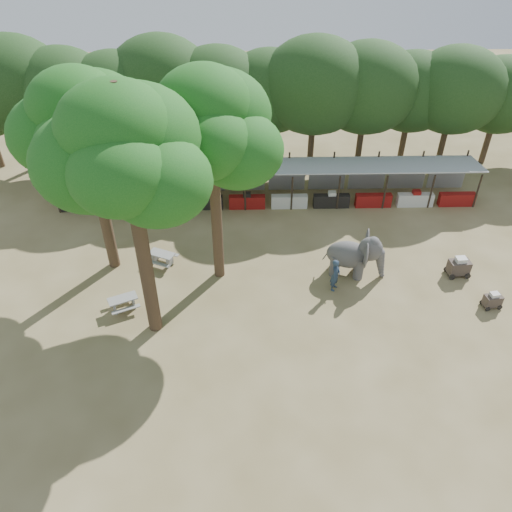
{
  "coord_description": "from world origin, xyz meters",
  "views": [
    {
      "loc": [
        -1.5,
        -15.44,
        17.71
      ],
      "look_at": [
        -1.0,
        5.0,
        2.0
      ],
      "focal_mm": 35.0,
      "sensor_mm": 36.0,
      "label": 1
    }
  ],
  "objects_px": {
    "picnic_table_far": "(162,257)",
    "elephant": "(356,255)",
    "yard_tree_center": "(124,153)",
    "cart_front": "(493,300)",
    "yard_tree_left": "(83,127)",
    "cart_back": "(459,267)",
    "picnic_table_near": "(123,302)",
    "handler": "(335,275)",
    "yard_tree_back": "(209,127)"
  },
  "relations": [
    {
      "from": "yard_tree_center",
      "to": "cart_front",
      "type": "distance_m",
      "value": 19.29
    },
    {
      "from": "yard_tree_left",
      "to": "cart_back",
      "type": "xyz_separation_m",
      "value": [
        19.3,
        -1.58,
        -7.61
      ]
    },
    {
      "from": "picnic_table_near",
      "to": "picnic_table_far",
      "type": "bearing_deg",
      "value": 43.66
    },
    {
      "from": "yard_tree_back",
      "to": "cart_front",
      "type": "xyz_separation_m",
      "value": [
        14.17,
        -3.16,
        -8.09
      ]
    },
    {
      "from": "cart_back",
      "to": "picnic_table_far",
      "type": "bearing_deg",
      "value": 170.24
    },
    {
      "from": "picnic_table_near",
      "to": "cart_back",
      "type": "bearing_deg",
      "value": -16.94
    },
    {
      "from": "yard_tree_left",
      "to": "elephant",
      "type": "bearing_deg",
      "value": -5.35
    },
    {
      "from": "yard_tree_back",
      "to": "picnic_table_near",
      "type": "xyz_separation_m",
      "value": [
        -4.65,
        -2.85,
        -8.07
      ]
    },
    {
      "from": "cart_front",
      "to": "picnic_table_near",
      "type": "bearing_deg",
      "value": 169.38
    },
    {
      "from": "yard_tree_center",
      "to": "handler",
      "type": "distance_m",
      "value": 12.68
    },
    {
      "from": "yard_tree_center",
      "to": "yard_tree_back",
      "type": "relative_size",
      "value": 1.06
    },
    {
      "from": "yard_tree_left",
      "to": "picnic_table_far",
      "type": "height_order",
      "value": "yard_tree_left"
    },
    {
      "from": "elephant",
      "to": "picnic_table_far",
      "type": "distance_m",
      "value": 10.8
    },
    {
      "from": "picnic_table_far",
      "to": "cart_front",
      "type": "relative_size",
      "value": 1.81
    },
    {
      "from": "handler",
      "to": "cart_back",
      "type": "xyz_separation_m",
      "value": [
        6.99,
        0.98,
        -0.35
      ]
    },
    {
      "from": "yard_tree_back",
      "to": "cart_front",
      "type": "distance_m",
      "value": 16.62
    },
    {
      "from": "yard_tree_back",
      "to": "elephant",
      "type": "height_order",
      "value": "yard_tree_back"
    },
    {
      "from": "cart_front",
      "to": "yard_tree_center",
      "type": "bearing_deg",
      "value": 173.15
    },
    {
      "from": "yard_tree_center",
      "to": "picnic_table_near",
      "type": "distance_m",
      "value": 8.97
    },
    {
      "from": "yard_tree_left",
      "to": "picnic_table_far",
      "type": "bearing_deg",
      "value": -3.12
    },
    {
      "from": "yard_tree_center",
      "to": "picnic_table_far",
      "type": "relative_size",
      "value": 6.45
    },
    {
      "from": "yard_tree_center",
      "to": "cart_back",
      "type": "relative_size",
      "value": 9.32
    },
    {
      "from": "elephant",
      "to": "cart_front",
      "type": "bearing_deg",
      "value": -10.49
    },
    {
      "from": "yard_tree_left",
      "to": "picnic_table_far",
      "type": "distance_m",
      "value": 8.24
    },
    {
      "from": "picnic_table_near",
      "to": "cart_front",
      "type": "bearing_deg",
      "value": -25.08
    },
    {
      "from": "yard_tree_center",
      "to": "yard_tree_back",
      "type": "height_order",
      "value": "yard_tree_center"
    },
    {
      "from": "yard_tree_left",
      "to": "cart_back",
      "type": "bearing_deg",
      "value": -4.68
    },
    {
      "from": "handler",
      "to": "cart_front",
      "type": "bearing_deg",
      "value": -74.67
    },
    {
      "from": "handler",
      "to": "cart_back",
      "type": "distance_m",
      "value": 7.07
    },
    {
      "from": "yard_tree_center",
      "to": "elephant",
      "type": "height_order",
      "value": "yard_tree_center"
    },
    {
      "from": "picnic_table_far",
      "to": "elephant",
      "type": "bearing_deg",
      "value": 18.65
    },
    {
      "from": "yard_tree_left",
      "to": "picnic_table_near",
      "type": "distance_m",
      "value": 8.74
    },
    {
      "from": "picnic_table_far",
      "to": "cart_back",
      "type": "height_order",
      "value": "cart_back"
    },
    {
      "from": "elephant",
      "to": "yard_tree_left",
      "type": "bearing_deg",
      "value": -172.2
    },
    {
      "from": "elephant",
      "to": "handler",
      "type": "height_order",
      "value": "elephant"
    },
    {
      "from": "picnic_table_far",
      "to": "cart_front",
      "type": "distance_m",
      "value": 17.76
    },
    {
      "from": "yard_tree_center",
      "to": "handler",
      "type": "bearing_deg",
      "value": 14.7
    },
    {
      "from": "cart_front",
      "to": "elephant",
      "type": "bearing_deg",
      "value": 146.69
    },
    {
      "from": "yard_tree_back",
      "to": "picnic_table_near",
      "type": "distance_m",
      "value": 9.74
    },
    {
      "from": "yard_tree_left",
      "to": "elephant",
      "type": "height_order",
      "value": "yard_tree_left"
    },
    {
      "from": "yard_tree_back",
      "to": "cart_back",
      "type": "xyz_separation_m",
      "value": [
        13.3,
        -0.58,
        -7.95
      ]
    },
    {
      "from": "yard_tree_back",
      "to": "cart_back",
      "type": "distance_m",
      "value": 15.5
    },
    {
      "from": "picnic_table_near",
      "to": "cart_back",
      "type": "height_order",
      "value": "cart_back"
    },
    {
      "from": "yard_tree_left",
      "to": "yard_tree_back",
      "type": "bearing_deg",
      "value": -9.46
    },
    {
      "from": "cart_back",
      "to": "handler",
      "type": "bearing_deg",
      "value": -176.83
    },
    {
      "from": "yard_tree_left",
      "to": "yard_tree_center",
      "type": "distance_m",
      "value": 5.92
    },
    {
      "from": "yard_tree_left",
      "to": "cart_back",
      "type": "distance_m",
      "value": 20.8
    },
    {
      "from": "yard_tree_back",
      "to": "handler",
      "type": "bearing_deg",
      "value": -13.89
    },
    {
      "from": "handler",
      "to": "picnic_table_near",
      "type": "bearing_deg",
      "value": 123.5
    },
    {
      "from": "picnic_table_far",
      "to": "cart_back",
      "type": "distance_m",
      "value": 16.5
    }
  ]
}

